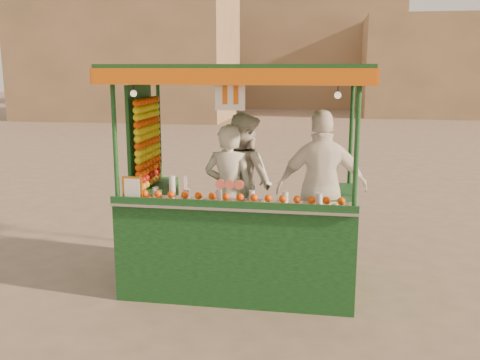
% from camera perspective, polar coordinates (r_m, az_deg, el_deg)
% --- Properties ---
extents(ground, '(90.00, 90.00, 0.00)m').
position_cam_1_polar(ground, '(6.58, 1.46, -10.32)').
color(ground, brown).
rests_on(ground, ground).
extents(building_left, '(10.00, 6.00, 6.00)m').
position_cam_1_polar(building_left, '(27.84, -11.55, 12.68)').
color(building_left, '#A17D5B').
rests_on(building_left, ground).
extents(building_right, '(9.00, 6.00, 5.00)m').
position_cam_1_polar(building_right, '(30.66, 21.44, 11.08)').
color(building_right, '#A17D5B').
rests_on(building_right, ground).
extents(building_center, '(14.00, 7.00, 7.00)m').
position_cam_1_polar(building_center, '(36.16, 5.06, 13.42)').
color(building_center, '#A17D5B').
rests_on(building_center, ground).
extents(juice_cart, '(2.76, 1.79, 2.51)m').
position_cam_1_polar(juice_cart, '(6.15, -0.52, -3.93)').
color(juice_cart, '#0E3415').
rests_on(juice_cart, ground).
extents(vendor_left, '(0.59, 0.40, 1.56)m').
position_cam_1_polar(vendor_left, '(6.22, -1.17, -1.24)').
color(vendor_left, beige).
rests_on(vendor_left, ground).
extents(vendor_middle, '(1.02, 1.02, 1.66)m').
position_cam_1_polar(vendor_middle, '(6.53, 0.42, -0.17)').
color(vendor_middle, white).
rests_on(vendor_middle, ground).
extents(vendor_right, '(1.08, 0.61, 1.74)m').
position_cam_1_polar(vendor_right, '(6.06, 8.64, -0.87)').
color(vendor_right, white).
rests_on(vendor_right, ground).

